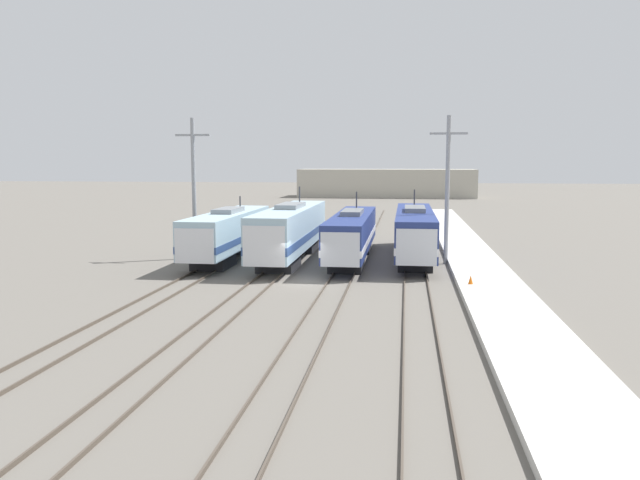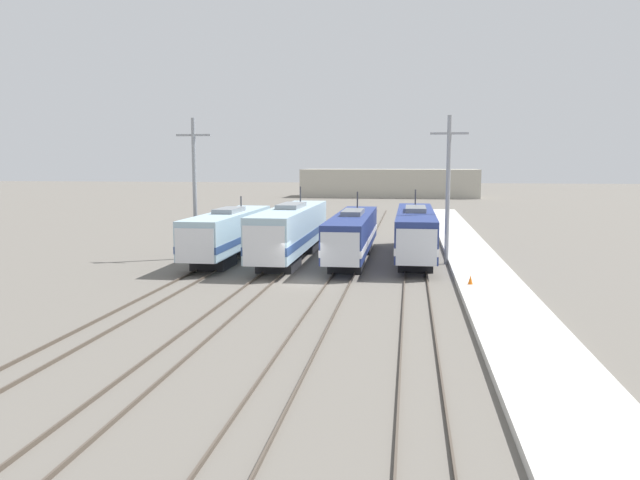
# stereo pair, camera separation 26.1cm
# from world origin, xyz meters

# --- Properties ---
(ground_plane) EXTENTS (400.00, 400.00, 0.00)m
(ground_plane) POSITION_xyz_m (0.00, 0.00, 0.00)
(ground_plane) COLOR #666059
(rail_pair_far_left) EXTENTS (1.51, 120.00, 0.15)m
(rail_pair_far_left) POSITION_xyz_m (-7.20, 0.00, 0.07)
(rail_pair_far_left) COLOR #4C4238
(rail_pair_far_left) RESTS_ON ground_plane
(rail_pair_center_left) EXTENTS (1.51, 120.00, 0.15)m
(rail_pair_center_left) POSITION_xyz_m (-2.40, 0.00, 0.07)
(rail_pair_center_left) COLOR #4C4238
(rail_pair_center_left) RESTS_ON ground_plane
(rail_pair_center_right) EXTENTS (1.51, 120.00, 0.15)m
(rail_pair_center_right) POSITION_xyz_m (2.40, 0.00, 0.07)
(rail_pair_center_right) COLOR #4C4238
(rail_pair_center_right) RESTS_ON ground_plane
(rail_pair_far_right) EXTENTS (1.51, 120.00, 0.15)m
(rail_pair_far_right) POSITION_xyz_m (7.20, 0.00, 0.07)
(rail_pair_far_right) COLOR #4C4238
(rail_pair_far_right) RESTS_ON ground_plane
(locomotive_far_left) EXTENTS (2.93, 16.15, 4.76)m
(locomotive_far_left) POSITION_xyz_m (-7.20, 7.90, 2.08)
(locomotive_far_left) COLOR #232326
(locomotive_far_left) RESTS_ON ground_plane
(locomotive_center_left) EXTENTS (3.02, 18.85, 5.54)m
(locomotive_center_left) POSITION_xyz_m (-2.40, 8.66, 2.25)
(locomotive_center_left) COLOR #232326
(locomotive_center_left) RESTS_ON ground_plane
(locomotive_center_right) EXTENTS (2.75, 18.24, 5.14)m
(locomotive_center_right) POSITION_xyz_m (2.40, 8.92, 2.02)
(locomotive_center_right) COLOR black
(locomotive_center_right) RESTS_ON ground_plane
(locomotive_far_right) EXTENTS (2.88, 18.96, 5.28)m
(locomotive_far_right) POSITION_xyz_m (7.20, 10.45, 2.12)
(locomotive_far_right) COLOR black
(locomotive_far_right) RESTS_ON ground_plane
(catenary_tower_left) EXTENTS (2.75, 0.32, 10.97)m
(catenary_tower_left) POSITION_xyz_m (-9.96, 8.47, 5.73)
(catenary_tower_left) COLOR gray
(catenary_tower_left) RESTS_ON ground_plane
(catenary_tower_right) EXTENTS (2.75, 0.32, 10.97)m
(catenary_tower_right) POSITION_xyz_m (9.51, 8.47, 5.73)
(catenary_tower_right) COLOR gray
(catenary_tower_right) RESTS_ON ground_plane
(platform) EXTENTS (4.00, 120.00, 0.35)m
(platform) POSITION_xyz_m (11.65, 0.00, 0.17)
(platform) COLOR beige
(platform) RESTS_ON ground_plane
(traffic_cone) EXTENTS (0.29, 0.29, 0.54)m
(traffic_cone) POSITION_xyz_m (10.38, -1.12, 0.62)
(traffic_cone) COLOR orange
(traffic_cone) RESTS_ON platform
(depot_building) EXTENTS (38.31, 11.96, 6.12)m
(depot_building) POSITION_xyz_m (2.22, 100.73, 3.06)
(depot_building) COLOR #B2AD9E
(depot_building) RESTS_ON ground_plane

